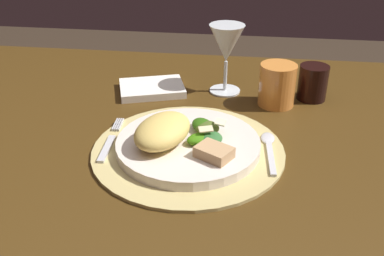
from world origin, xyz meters
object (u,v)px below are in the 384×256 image
(napkin, at_px, (152,88))
(fork, at_px, (110,141))
(dinner_plate, at_px, (188,144))
(wine_glass, at_px, (226,46))
(dark_tumbler, at_px, (313,83))
(dining_table, at_px, (199,197))
(spoon, at_px, (269,146))
(amber_tumbler, at_px, (277,85))

(napkin, bearing_deg, fork, -95.87)
(dinner_plate, distance_m, napkin, 0.27)
(wine_glass, xyz_separation_m, dark_tumbler, (0.19, -0.01, -0.07))
(dinner_plate, distance_m, dark_tumbler, 0.35)
(dining_table, relative_size, dinner_plate, 6.00)
(dinner_plate, bearing_deg, wine_glass, 80.21)
(spoon, relative_size, wine_glass, 0.91)
(fork, height_order, spoon, spoon)
(spoon, relative_size, amber_tumbler, 1.56)
(amber_tumbler, bearing_deg, dark_tumbler, 26.73)
(dinner_plate, relative_size, napkin, 1.77)
(spoon, bearing_deg, napkin, 139.63)
(dinner_plate, bearing_deg, spoon, 10.22)
(dinner_plate, relative_size, fork, 1.63)
(spoon, distance_m, wine_glass, 0.28)
(dining_table, height_order, fork, fork)
(amber_tumbler, xyz_separation_m, dark_tumbler, (0.08, 0.04, -0.01))
(spoon, bearing_deg, dark_tumbler, 67.32)
(dining_table, xyz_separation_m, dinner_plate, (-0.01, -0.09, 0.19))
(napkin, distance_m, wine_glass, 0.19)
(fork, relative_size, wine_glass, 1.01)
(spoon, xyz_separation_m, amber_tumbler, (0.02, 0.19, 0.04))
(dining_table, xyz_separation_m, dark_tumbler, (0.23, 0.16, 0.21))
(napkin, xyz_separation_m, wine_glass, (0.16, 0.02, 0.10))
(wine_glass, bearing_deg, spoon, -68.74)
(fork, height_order, wine_glass, wine_glass)
(wine_glass, distance_m, amber_tumbler, 0.14)
(spoon, bearing_deg, dining_table, 152.28)
(dark_tumbler, bearing_deg, amber_tumbler, -153.27)
(amber_tumbler, distance_m, dark_tumbler, 0.09)
(dinner_plate, height_order, spoon, dinner_plate)
(dinner_plate, height_order, fork, dinner_plate)
(spoon, xyz_separation_m, napkin, (-0.26, 0.22, -0.00))
(fork, relative_size, amber_tumbler, 1.73)
(dining_table, relative_size, dark_tumbler, 19.79)
(dining_table, relative_size, spoon, 10.80)
(dark_tumbler, bearing_deg, spoon, -112.68)
(spoon, height_order, amber_tumbler, amber_tumbler)
(fork, relative_size, napkin, 1.09)
(fork, bearing_deg, dark_tumbler, 33.50)
(dark_tumbler, bearing_deg, dining_table, -144.81)
(dinner_plate, relative_size, dark_tumbler, 3.30)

